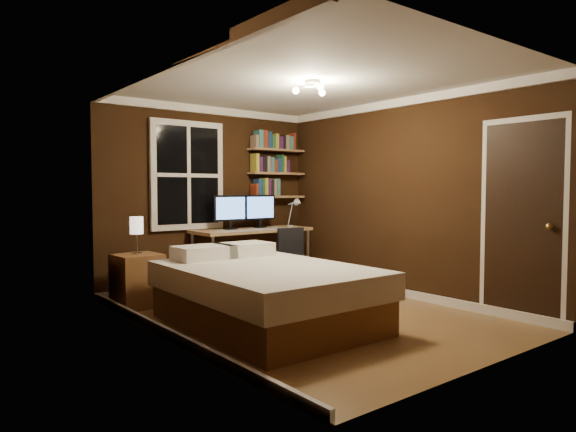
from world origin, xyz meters
TOP-DOWN VIEW (x-y plane):
  - floor at (0.00, 0.00)m, footprint 4.20×4.20m
  - wall_back at (0.00, 2.10)m, footprint 3.20×0.04m
  - wall_left at (-1.60, 0.00)m, footprint 0.04×4.20m
  - wall_right at (1.60, 0.00)m, footprint 0.04×4.20m
  - ceiling at (0.00, 0.00)m, footprint 3.20×4.20m
  - window at (-0.35, 2.06)m, footprint 1.06×0.06m
  - door at (1.59, -1.55)m, footprint 0.03×0.82m
  - door_knob at (1.55, -1.85)m, footprint 0.06×0.06m
  - ceiling_fixture at (0.00, -0.10)m, footprint 0.44×0.44m
  - bookshelf_lower at (1.08, 1.98)m, footprint 0.92×0.22m
  - books_row_lower at (1.08, 1.98)m, footprint 0.48×0.16m
  - bookshelf_middle at (1.08, 1.98)m, footprint 0.92×0.22m
  - books_row_middle at (1.08, 1.98)m, footprint 0.60×0.16m
  - bookshelf_upper at (1.08, 1.98)m, footprint 0.92×0.22m
  - books_row_upper at (1.08, 1.98)m, footprint 0.66×0.16m
  - bed at (-0.59, -0.05)m, footprint 1.61×2.21m
  - nightstand at (-1.29, 1.51)m, footprint 0.51×0.51m
  - bedside_lamp at (-1.29, 1.51)m, footprint 0.15×0.15m
  - radiator at (-0.38, 1.99)m, footprint 0.38×0.13m
  - desk at (0.49, 1.76)m, footprint 1.70×0.64m
  - monitor_left at (0.18, 1.85)m, footprint 0.51×0.12m
  - monitor_right at (0.68, 1.85)m, footprint 0.51×0.12m
  - desk_lamp at (1.15, 1.65)m, footprint 0.14×0.32m
  - office_chair at (0.52, 0.82)m, footprint 0.48×0.48m

SIDE VIEW (x-z plane):
  - floor at x=0.00m, z-range 0.00..0.00m
  - radiator at x=-0.38m, z-range 0.00..0.58m
  - nightstand at x=-1.29m, z-range 0.00..0.61m
  - office_chair at x=0.52m, z-range -0.12..0.75m
  - bed at x=-0.59m, z-range -0.05..0.69m
  - desk at x=0.49m, z-range 0.34..1.15m
  - bedside_lamp at x=-1.29m, z-range 0.61..1.05m
  - door_knob at x=1.55m, z-range 0.97..1.03m
  - door at x=1.59m, z-range 0.00..2.05m
  - desk_lamp at x=1.15m, z-range 0.81..1.25m
  - monitor_left at x=0.18m, z-range 0.81..1.28m
  - monitor_right at x=0.68m, z-range 0.81..1.28m
  - wall_back at x=0.00m, z-range 0.00..2.50m
  - wall_left at x=-1.60m, z-range 0.00..2.50m
  - wall_right at x=1.60m, z-range 0.00..2.50m
  - bookshelf_lower at x=1.08m, z-range 1.24..1.26m
  - books_row_lower at x=1.08m, z-range 1.26..1.49m
  - window at x=-0.35m, z-range 0.82..2.28m
  - bookshelf_middle at x=1.08m, z-range 1.59..1.61m
  - books_row_middle at x=1.08m, z-range 1.61..1.84m
  - bookshelf_upper at x=1.08m, z-range 1.94..1.96m
  - books_row_upper at x=1.08m, z-range 1.96..2.20m
  - ceiling_fixture at x=0.00m, z-range 2.31..2.49m
  - ceiling at x=0.00m, z-range 2.49..2.51m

